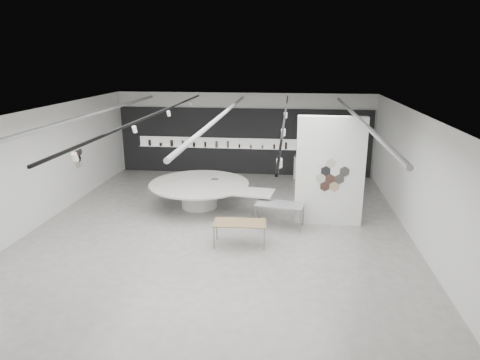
# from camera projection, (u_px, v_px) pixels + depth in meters

# --- Properties ---
(room) EXTENTS (12.02, 14.02, 3.82)m
(room) POSITION_uv_depth(u_px,v_px,m) (216.00, 168.00, 13.33)
(room) COLOR #9F9D96
(room) RESTS_ON ground
(back_wall_display) EXTENTS (11.80, 0.27, 3.10)m
(back_wall_display) POSITION_uv_depth(u_px,v_px,m) (242.00, 142.00, 20.09)
(back_wall_display) COLOR black
(back_wall_display) RESTS_ON ground
(partition_column) EXTENTS (2.20, 0.38, 3.60)m
(partition_column) POSITION_uv_depth(u_px,v_px,m) (330.00, 171.00, 13.95)
(partition_column) COLOR white
(partition_column) RESTS_ON ground
(display_island) EXTENTS (4.91, 4.16, 0.94)m
(display_island) POSITION_uv_depth(u_px,v_px,m) (201.00, 191.00, 15.78)
(display_island) COLOR white
(display_island) RESTS_ON ground
(sample_table_wood) EXTENTS (1.57, 0.85, 0.72)m
(sample_table_wood) POSITION_uv_depth(u_px,v_px,m) (240.00, 224.00, 12.58)
(sample_table_wood) COLOR olive
(sample_table_wood) RESTS_ON ground
(sample_table_stone) EXTENTS (1.65, 1.01, 0.80)m
(sample_table_stone) POSITION_uv_depth(u_px,v_px,m) (280.00, 206.00, 13.91)
(sample_table_stone) COLOR gray
(sample_table_stone) RESTS_ON ground
(kitchen_counter) EXTENTS (1.89, 0.93, 1.43)m
(kitchen_counter) POSITION_uv_depth(u_px,v_px,m) (314.00, 167.00, 19.61)
(kitchen_counter) COLOR white
(kitchen_counter) RESTS_ON ground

